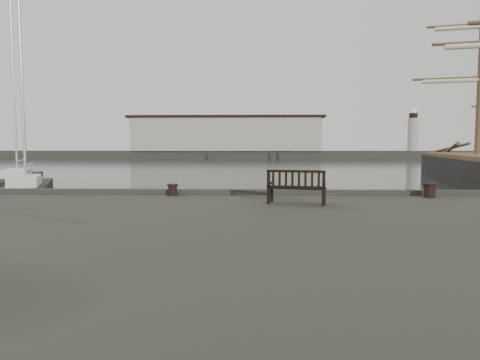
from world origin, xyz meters
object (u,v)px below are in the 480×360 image
at_px(bench, 297,193).
at_px(bollard_right, 430,190).
at_px(bollard_left, 173,190).
at_px(yacht_c, 27,193).
at_px(yacht_b, 19,182).

height_order(bench, bollard_right, bench).
distance_m(bench, bollard_left, 4.49).
relative_size(bollard_left, yacht_c, 0.03).
distance_m(bollard_left, yacht_c, 17.13).
height_order(bollard_left, bollard_right, bollard_right).
bearing_deg(bench, bollard_right, 33.61).
distance_m(bollard_left, yacht_b, 26.05).
height_order(bench, yacht_c, yacht_c).
height_order(yacht_b, yacht_c, yacht_b).
bearing_deg(bollard_left, yacht_c, 133.76).
relative_size(bench, bollard_left, 4.50).
bearing_deg(yacht_c, yacht_b, 99.97).
relative_size(bollard_left, bollard_right, 0.83).
height_order(bench, yacht_b, yacht_b).
bearing_deg(bollard_right, bench, -159.45).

